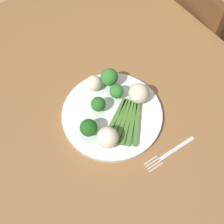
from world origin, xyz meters
The scene contains 13 objects.
ground_plane centered at (0.00, 0.00, -0.01)m, with size 6.00×6.00×0.02m, color tan.
dining_table centered at (0.00, 0.00, 0.66)m, with size 1.17×0.92×0.77m.
chair centered at (0.16, -0.60, 0.50)m, with size 0.45×0.45×0.87m.
plate centered at (-0.08, 0.04, 0.78)m, with size 0.30×0.30×0.01m, color white.
asparagus_bundle centered at (-0.13, 0.02, 0.79)m, with size 0.15×0.15×0.01m.
broccoli_outer_edge centered at (-0.10, 0.13, 0.82)m, with size 0.05×0.05×0.06m.
broccoli_back centered at (-0.04, -0.01, 0.82)m, with size 0.04×0.04×0.05m.
broccoli_front_left centered at (-0.05, 0.06, 0.82)m, with size 0.04×0.04×0.05m.
broccoli_back_right centered at (0.01, -0.01, 0.82)m, with size 0.05×0.05×0.06m.
cauliflower_mid centered at (-0.08, -0.06, 0.82)m, with size 0.06×0.06×0.06m, color beige.
cauliflower_front centered at (-0.15, 0.10, 0.82)m, with size 0.06×0.06×0.06m, color silver.
cauliflower_left centered at (0.03, 0.03, 0.81)m, with size 0.05×0.05×0.05m, color beige.
fork centered at (-0.27, -0.03, 0.77)m, with size 0.03×0.17×0.00m.
Camera 1 is at (-0.41, 0.26, 1.48)m, focal length 43.93 mm.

